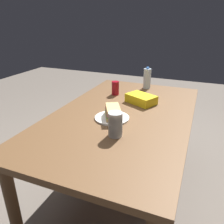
{
  "coord_description": "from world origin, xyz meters",
  "views": [
    {
      "loc": [
        1.43,
        0.5,
        1.4
      ],
      "look_at": [
        0.12,
        -0.04,
        0.8
      ],
      "focal_mm": 36.02,
      "sensor_mm": 36.0,
      "label": 1
    }
  ],
  "objects_px": {
    "paper_plate": "(112,118)",
    "plastic_cup_stack": "(115,124)",
    "sandwich": "(112,112)",
    "dining_table": "(123,124)",
    "chip_bag": "(141,99)",
    "water_bottle_tall": "(147,78)",
    "soda_can_red": "(115,88)"
  },
  "relations": [
    {
      "from": "water_bottle_tall",
      "to": "plastic_cup_stack",
      "type": "bearing_deg",
      "value": 3.59
    },
    {
      "from": "plastic_cup_stack",
      "to": "paper_plate",
      "type": "bearing_deg",
      "value": -153.19
    },
    {
      "from": "dining_table",
      "to": "sandwich",
      "type": "relative_size",
      "value": 8.22
    },
    {
      "from": "dining_table",
      "to": "paper_plate",
      "type": "bearing_deg",
      "value": -17.48
    },
    {
      "from": "water_bottle_tall",
      "to": "chip_bag",
      "type": "bearing_deg",
      "value": 7.95
    },
    {
      "from": "dining_table",
      "to": "soda_can_red",
      "type": "relative_size",
      "value": 13.48
    },
    {
      "from": "dining_table",
      "to": "chip_bag",
      "type": "distance_m",
      "value": 0.29
    },
    {
      "from": "soda_can_red",
      "to": "chip_bag",
      "type": "relative_size",
      "value": 0.53
    },
    {
      "from": "soda_can_red",
      "to": "sandwich",
      "type": "bearing_deg",
      "value": 19.12
    },
    {
      "from": "dining_table",
      "to": "plastic_cup_stack",
      "type": "relative_size",
      "value": 11.04
    },
    {
      "from": "dining_table",
      "to": "soda_can_red",
      "type": "height_order",
      "value": "soda_can_red"
    },
    {
      "from": "soda_can_red",
      "to": "water_bottle_tall",
      "type": "height_order",
      "value": "water_bottle_tall"
    },
    {
      "from": "plastic_cup_stack",
      "to": "dining_table",
      "type": "bearing_deg",
      "value": -167.98
    },
    {
      "from": "paper_plate",
      "to": "water_bottle_tall",
      "type": "xyz_separation_m",
      "value": [
        -0.8,
        0.05,
        0.09
      ]
    },
    {
      "from": "paper_plate",
      "to": "water_bottle_tall",
      "type": "distance_m",
      "value": 0.8
    },
    {
      "from": "paper_plate",
      "to": "sandwich",
      "type": "bearing_deg",
      "value": 54.2
    },
    {
      "from": "dining_table",
      "to": "soda_can_red",
      "type": "distance_m",
      "value": 0.45
    },
    {
      "from": "paper_plate",
      "to": "water_bottle_tall",
      "type": "height_order",
      "value": "water_bottle_tall"
    },
    {
      "from": "dining_table",
      "to": "water_bottle_tall",
      "type": "height_order",
      "value": "water_bottle_tall"
    },
    {
      "from": "paper_plate",
      "to": "plastic_cup_stack",
      "type": "xyz_separation_m",
      "value": [
        0.22,
        0.11,
        0.07
      ]
    },
    {
      "from": "chip_bag",
      "to": "plastic_cup_stack",
      "type": "height_order",
      "value": "plastic_cup_stack"
    },
    {
      "from": "dining_table",
      "to": "plastic_cup_stack",
      "type": "height_order",
      "value": "plastic_cup_stack"
    },
    {
      "from": "dining_table",
      "to": "soda_can_red",
      "type": "xyz_separation_m",
      "value": [
        -0.38,
        -0.21,
        0.15
      ]
    },
    {
      "from": "dining_table",
      "to": "plastic_cup_stack",
      "type": "distance_m",
      "value": 0.38
    },
    {
      "from": "sandwich",
      "to": "dining_table",
      "type": "bearing_deg",
      "value": 164.32
    },
    {
      "from": "sandwich",
      "to": "chip_bag",
      "type": "relative_size",
      "value": 0.87
    },
    {
      "from": "sandwich",
      "to": "soda_can_red",
      "type": "xyz_separation_m",
      "value": [
        -0.5,
        -0.17,
        0.01
      ]
    },
    {
      "from": "soda_can_red",
      "to": "plastic_cup_stack",
      "type": "relative_size",
      "value": 0.82
    },
    {
      "from": "sandwich",
      "to": "soda_can_red",
      "type": "bearing_deg",
      "value": -160.88
    },
    {
      "from": "chip_bag",
      "to": "water_bottle_tall",
      "type": "distance_m",
      "value": 0.43
    },
    {
      "from": "sandwich",
      "to": "plastic_cup_stack",
      "type": "distance_m",
      "value": 0.24
    },
    {
      "from": "sandwich",
      "to": "water_bottle_tall",
      "type": "xyz_separation_m",
      "value": [
        -0.8,
        0.04,
        0.05
      ]
    }
  ]
}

